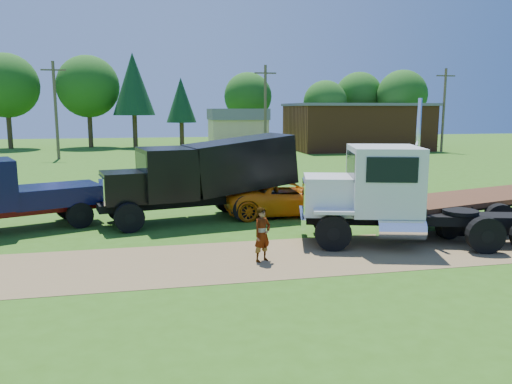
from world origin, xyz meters
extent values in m
plane|color=#2D5813|center=(0.00, 0.00, 0.00)|extent=(140.00, 140.00, 0.00)
cube|color=brown|center=(0.00, 0.00, 0.01)|extent=(120.00, 4.20, 0.01)
cube|color=black|center=(3.76, 0.69, 0.87)|extent=(8.18, 3.16, 0.33)
cylinder|color=black|center=(0.40, 0.39, 0.60)|extent=(1.26, 0.69, 1.20)
cylinder|color=black|center=(0.40, 0.39, 0.60)|extent=(0.51, 0.50, 0.42)
cylinder|color=black|center=(1.02, 2.65, 0.60)|extent=(1.26, 0.69, 1.20)
cylinder|color=black|center=(1.02, 2.65, 0.60)|extent=(0.51, 0.50, 0.42)
cylinder|color=black|center=(5.14, -0.90, 0.60)|extent=(1.26, 0.69, 1.20)
cylinder|color=black|center=(5.14, -0.90, 0.60)|extent=(0.51, 0.50, 0.42)
cylinder|color=black|center=(5.76, 1.35, 0.60)|extent=(1.26, 0.69, 1.20)
cylinder|color=black|center=(5.76, 1.35, 0.60)|extent=(0.51, 0.50, 0.42)
cylinder|color=black|center=(7.13, 0.98, 0.60)|extent=(1.26, 0.69, 1.20)
cylinder|color=black|center=(7.13, 0.98, 0.60)|extent=(0.51, 0.50, 0.42)
cube|color=silver|center=(0.76, 1.51, 1.69)|extent=(2.39, 2.31, 1.31)
cube|color=white|center=(-0.19, 1.77, 1.64)|extent=(0.52, 1.60, 1.09)
cube|color=white|center=(-0.24, 1.78, 0.87)|extent=(0.82, 2.47, 0.33)
cube|color=silver|center=(2.45, 1.05, 2.24)|extent=(2.90, 3.13, 2.29)
cube|color=black|center=(1.36, 1.34, 2.73)|extent=(0.63, 2.12, 0.93)
cube|color=black|center=(2.10, -0.23, 2.73)|extent=(1.59, 0.47, 0.82)
cube|color=black|center=(2.79, 2.32, 2.73)|extent=(1.59, 0.47, 0.82)
cube|color=silver|center=(0.40, 0.39, 1.31)|extent=(1.39, 0.82, 0.11)
cube|color=silver|center=(1.02, 2.65, 1.31)|extent=(1.39, 0.82, 0.11)
cylinder|color=white|center=(2.48, -0.27, 0.76)|extent=(1.65, 1.04, 0.66)
cylinder|color=white|center=(3.82, 1.30, 2.51)|extent=(0.19, 0.19, 5.02)
cylinder|color=black|center=(5.03, 0.34, 1.13)|extent=(1.48, 1.48, 0.13)
cube|color=black|center=(-3.51, 6.02, 0.82)|extent=(8.27, 2.70, 0.31)
cylinder|color=black|center=(-6.31, 4.32, 0.57)|extent=(1.18, 0.59, 1.13)
cylinder|color=black|center=(-6.31, 4.32, 0.57)|extent=(0.47, 0.45, 0.40)
cylinder|color=black|center=(-6.75, 6.44, 0.57)|extent=(1.18, 0.59, 1.13)
cylinder|color=black|center=(-6.75, 6.44, 0.57)|extent=(0.47, 0.45, 0.40)
cylinder|color=black|center=(-1.67, 5.30, 0.57)|extent=(1.18, 0.59, 1.13)
cylinder|color=black|center=(-1.67, 5.30, 0.57)|extent=(0.47, 0.45, 0.40)
cylinder|color=black|center=(-2.12, 7.42, 0.57)|extent=(1.18, 0.59, 1.13)
cylinder|color=black|center=(-2.12, 7.42, 0.57)|extent=(0.47, 0.45, 0.40)
cylinder|color=black|center=(-0.36, 5.57, 0.57)|extent=(1.18, 0.59, 1.13)
cylinder|color=black|center=(-0.36, 5.57, 0.57)|extent=(0.47, 0.45, 0.40)
cylinder|color=black|center=(-0.81, 7.69, 0.57)|extent=(1.18, 0.59, 1.13)
cylinder|color=black|center=(-0.81, 7.69, 0.57)|extent=(0.47, 0.45, 0.40)
cube|color=black|center=(-6.43, 5.40, 1.60)|extent=(2.17, 2.09, 1.24)
cube|color=white|center=(-7.33, 5.21, 1.54)|extent=(0.40, 1.53, 1.03)
cube|color=black|center=(-4.82, 5.74, 2.06)|extent=(2.52, 2.84, 2.06)
cube|color=black|center=(-5.80, 5.53, 2.52)|extent=(0.47, 2.03, 0.82)
cube|color=black|center=(-1.69, 6.40, 2.32)|extent=(4.93, 3.35, 2.50)
cube|color=maroon|center=(-10.60, 5.61, 0.74)|extent=(6.39, 3.27, 0.28)
cylinder|color=black|center=(-8.25, 5.50, 0.51)|extent=(1.07, 0.68, 1.02)
cylinder|color=black|center=(-8.25, 5.50, 0.51)|extent=(0.46, 0.45, 0.36)
cylinder|color=black|center=(-8.97, 7.31, 0.51)|extent=(1.07, 0.68, 1.02)
cylinder|color=black|center=(-8.97, 7.31, 0.51)|extent=(0.46, 0.45, 0.36)
cube|color=black|center=(-9.22, 6.16, 1.26)|extent=(3.81, 3.19, 0.74)
imported|color=orange|center=(0.43, 6.27, 0.78)|extent=(5.69, 2.69, 1.57)
cube|color=#3C2213|center=(7.31, 2.78, 1.11)|extent=(8.85, 4.69, 0.19)
cube|color=black|center=(7.31, 2.78, 0.85)|extent=(8.46, 3.26, 0.27)
cylinder|color=black|center=(5.05, 1.00, 0.53)|extent=(1.11, 0.59, 1.06)
cylinder|color=black|center=(4.46, 3.15, 0.53)|extent=(1.11, 0.59, 1.06)
cylinder|color=black|center=(9.57, 4.55, 0.53)|extent=(1.11, 0.59, 1.06)
cube|color=black|center=(3.32, 1.69, 1.64)|extent=(0.16, 0.16, 1.06)
imported|color=#999999|center=(-2.16, -0.29, 0.85)|extent=(0.74, 0.67, 1.70)
imported|color=#999999|center=(1.03, 4.64, 0.77)|extent=(0.91, 0.81, 1.55)
cube|color=brown|center=(18.00, 40.00, 2.50)|extent=(15.00, 10.00, 5.00)
cube|color=slate|center=(18.00, 40.00, 5.15)|extent=(15.40, 10.40, 0.30)
cube|color=tan|center=(4.00, 40.00, 1.80)|extent=(6.00, 5.00, 3.60)
cube|color=slate|center=(4.00, 40.00, 4.10)|extent=(6.20, 5.40, 1.20)
cylinder|color=brown|center=(-14.00, 35.00, 4.50)|extent=(0.28, 0.28, 9.00)
cube|color=brown|center=(-14.00, 35.00, 8.20)|extent=(2.20, 0.14, 0.14)
cylinder|color=brown|center=(6.00, 35.00, 4.50)|extent=(0.28, 0.28, 9.00)
cube|color=brown|center=(6.00, 35.00, 8.20)|extent=(2.20, 0.14, 0.14)
cylinder|color=brown|center=(26.00, 35.00, 4.50)|extent=(0.28, 0.28, 9.00)
cube|color=brown|center=(26.00, 35.00, 8.20)|extent=(2.20, 0.14, 0.14)
cylinder|color=#322514|center=(-21.80, 49.34, 1.99)|extent=(0.56, 0.56, 3.97)
sphere|color=#144310|center=(-21.80, 49.34, 7.37)|extent=(7.49, 7.49, 7.49)
cylinder|color=#322514|center=(-12.70, 49.77, 1.98)|extent=(0.56, 0.56, 3.96)
sphere|color=#144310|center=(-12.70, 49.77, 7.35)|extent=(7.46, 7.46, 7.46)
cylinder|color=#322514|center=(-1.54, 49.81, 1.51)|extent=(0.56, 0.56, 3.02)
cone|color=#0F3318|center=(-1.54, 49.81, 5.78)|extent=(3.79, 3.79, 5.60)
cylinder|color=#322514|center=(7.60, 52.59, 1.71)|extent=(0.56, 0.56, 3.42)
sphere|color=#144310|center=(7.60, 52.59, 6.34)|extent=(6.44, 6.44, 6.44)
cylinder|color=#322514|center=(16.96, 47.97, 1.49)|extent=(0.56, 0.56, 2.99)
sphere|color=#144310|center=(16.96, 47.97, 5.55)|extent=(5.63, 5.63, 5.63)
cylinder|color=#322514|center=(27.16, 46.70, 1.74)|extent=(0.56, 0.56, 3.48)
sphere|color=#144310|center=(27.16, 46.70, 6.47)|extent=(6.57, 6.57, 6.57)
cylinder|color=#322514|center=(-7.29, 48.00, 1.99)|extent=(0.56, 0.56, 3.98)
cone|color=#0F3318|center=(-7.29, 48.00, 7.62)|extent=(5.01, 5.01, 7.40)
cylinder|color=#322514|center=(22.79, 50.68, 1.73)|extent=(0.56, 0.56, 3.46)
sphere|color=#144310|center=(22.79, 50.68, 6.43)|extent=(6.53, 6.53, 6.53)
camera|label=1|loc=(-5.39, -14.78, 4.64)|focal=35.00mm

